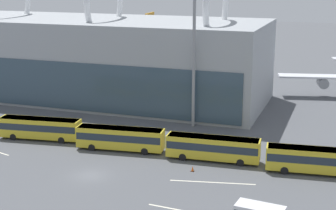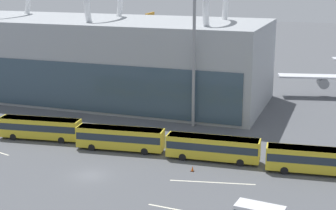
{
  "view_description": "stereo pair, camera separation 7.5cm",
  "coord_description": "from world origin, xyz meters",
  "views": [
    {
      "loc": [
        29.48,
        -53.73,
        24.79
      ],
      "look_at": [
        2.56,
        22.13,
        4.0
      ],
      "focal_mm": 55.0,
      "sensor_mm": 36.0,
      "label": 1
    },
    {
      "loc": [
        29.55,
        -53.7,
        24.79
      ],
      "look_at": [
        2.56,
        22.13,
        4.0
      ],
      "focal_mm": 55.0,
      "sensor_mm": 36.0,
      "label": 2
    }
  ],
  "objects": [
    {
      "name": "ground_plane",
      "position": [
        0.0,
        0.0,
        0.0
      ],
      "size": [
        440.0,
        440.0,
        0.0
      ],
      "primitive_type": "plane",
      "color": "#515459"
    },
    {
      "name": "shuttle_bus_1",
      "position": [
        -0.39,
        9.99,
        1.94
      ],
      "size": [
        12.84,
        4.05,
        3.3
      ],
      "rotation": [
        0.0,
        0.0,
        0.12
      ],
      "color": "gold",
      "rests_on": "ground_plane"
    },
    {
      "name": "airliner_at_gate_far",
      "position": [
        -15.96,
        48.6,
        5.56
      ],
      "size": [
        40.85,
        42.05,
        15.28
      ],
      "rotation": [
        0.0,
        0.0,
        -1.5
      ],
      "color": "white",
      "rests_on": "ground_plane"
    },
    {
      "name": "shuttle_bus_3",
      "position": [
        26.77,
        10.18,
        1.94
      ],
      "size": [
        12.83,
        3.98,
        3.3
      ],
      "rotation": [
        0.0,
        0.0,
        0.12
      ],
      "color": "gold",
      "rests_on": "ground_plane"
    },
    {
      "name": "shuttle_bus_2",
      "position": [
        13.19,
        10.35,
        1.94
      ],
      "size": [
        12.77,
        3.46,
        3.3
      ],
      "rotation": [
        0.0,
        0.0,
        0.07
      ],
      "color": "gold",
      "rests_on": "ground_plane"
    },
    {
      "name": "lane_stripe_3",
      "position": [
        15.11,
        2.99,
        0.0
      ],
      "size": [
        10.25,
        2.42,
        0.01
      ],
      "primitive_type": "cube",
      "rotation": [
        0.0,
        0.0,
        0.21
      ],
      "color": "silver",
      "rests_on": "ground_plane"
    },
    {
      "name": "floodlight_mast",
      "position": [
        5.99,
        24.92,
        15.47
      ],
      "size": [
        2.25,
        2.25,
        23.96
      ],
      "color": "gray",
      "rests_on": "ground_plane"
    },
    {
      "name": "traffic_cone_0",
      "position": [
        11.77,
        5.63,
        0.35
      ],
      "size": [
        0.46,
        0.46,
        0.72
      ],
      "color": "black",
      "rests_on": "ground_plane"
    },
    {
      "name": "shuttle_bus_0",
      "position": [
        -13.97,
        10.37,
        1.94
      ],
      "size": [
        12.85,
        4.22,
        3.3
      ],
      "rotation": [
        0.0,
        0.0,
        0.14
      ],
      "color": "gold",
      "rests_on": "ground_plane"
    }
  ]
}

